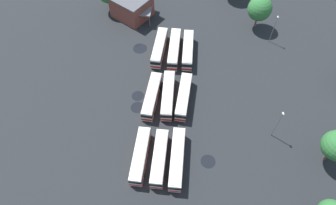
{
  "coord_description": "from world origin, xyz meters",
  "views": [
    {
      "loc": [
        -40.96,
        2.07,
        57.82
      ],
      "look_at": [
        -1.54,
        -0.03,
        1.48
      ],
      "focal_mm": 32.03,
      "sensor_mm": 36.0,
      "label": 1
    }
  ],
  "objects": [
    {
      "name": "bus_row1_slot0",
      "position": [
        -0.27,
        -3.73,
        1.8
      ],
      "size": [
        12.25,
        5.03,
        3.4
      ],
      "color": "silver",
      "rests_on": "ground_plane"
    },
    {
      "name": "maintenance_shelter",
      "position": [
        30.61,
        5.59,
        3.63
      ],
      "size": [
        8.98,
        6.87,
        3.85
      ],
      "color": "slate",
      "rests_on": "ground_plane"
    },
    {
      "name": "bus_row1_slot1",
      "position": [
        0.31,
        -0.12,
        1.8
      ],
      "size": [
        12.73,
        4.04,
        3.4
      ],
      "color": "silver",
      "rests_on": "ground_plane"
    },
    {
      "name": "bus_row0_slot1",
      "position": [
        -15.39,
        2.43,
        1.8
      ],
      "size": [
        12.03,
        4.34,
        3.4
      ],
      "color": "silver",
      "rests_on": "ground_plane"
    },
    {
      "name": "bus_row0_slot2",
      "position": [
        -14.64,
        6.28,
        1.8
      ],
      "size": [
        12.11,
        4.55,
        3.4
      ],
      "color": "silver",
      "rests_on": "ground_plane"
    },
    {
      "name": "bus_row2_slot0",
      "position": [
        14.72,
        -6.06,
        1.8
      ],
      "size": [
        12.34,
        4.15,
        3.4
      ],
      "color": "silver",
      "rests_on": "ground_plane"
    },
    {
      "name": "bus_row0_slot0",
      "position": [
        -15.72,
        -1.1,
        1.8
      ],
      "size": [
        13.08,
        4.38,
        3.4
      ],
      "color": "silver",
      "rests_on": "ground_plane"
    },
    {
      "name": "puddle_back_corner",
      "position": [
        -1.51,
        7.09,
        0.0
      ],
      "size": [
        3.21,
        3.21,
        0.01
      ],
      "primitive_type": "cylinder",
      "color": "black",
      "rests_on": "ground_plane"
    },
    {
      "name": "tree_west_edge",
      "position": [
        24.73,
        -26.26,
        6.21
      ],
      "size": [
        6.56,
        6.56,
        9.5
      ],
      "color": "brown",
      "rests_on": "ground_plane"
    },
    {
      "name": "bus_row2_slot2",
      "position": [
        15.97,
        1.28,
        1.8
      ],
      "size": [
        12.62,
        5.01,
        3.4
      ],
      "color": "silver",
      "rests_on": "ground_plane"
    },
    {
      "name": "ground_plane",
      "position": [
        0.0,
        0.0,
        0.0
      ],
      "size": [
        111.5,
        111.5,
        0.0
      ],
      "primitive_type": "plane",
      "color": "black"
    },
    {
      "name": "bus_row2_slot1",
      "position": [
        15.23,
        -2.55,
        1.8
      ],
      "size": [
        12.9,
        4.43,
        3.4
      ],
      "color": "silver",
      "rests_on": "ground_plane"
    },
    {
      "name": "depot_building",
      "position": [
        31.61,
        8.66,
        3.27
      ],
      "size": [
        13.67,
        13.78,
        6.49
      ],
      "color": "brown",
      "rests_on": "ground_plane"
    },
    {
      "name": "lamp_post_near_entrance",
      "position": [
        -10.34,
        -22.17,
        4.76
      ],
      "size": [
        0.56,
        0.28,
        8.69
      ],
      "color": "slate",
      "rests_on": "ground_plane"
    },
    {
      "name": "puddle_front_lane",
      "position": [
        17.7,
        6.52,
        0.0
      ],
      "size": [
        3.83,
        3.83,
        0.01
      ],
      "primitive_type": "cylinder",
      "color": "black",
      "rests_on": "ground_plane"
    },
    {
      "name": "puddle_between_rows",
      "position": [
        1.8,
        7.02,
        0.0
      ],
      "size": [
        2.99,
        2.99,
        0.01
      ],
      "primitive_type": "cylinder",
      "color": "black",
      "rests_on": "ground_plane"
    },
    {
      "name": "bus_row1_slot2",
      "position": [
        0.24,
        3.59,
        1.8
      ],
      "size": [
        12.4,
        5.16,
        3.4
      ],
      "color": "silver",
      "rests_on": "ground_plane"
    },
    {
      "name": "lamp_post_by_building",
      "position": [
        18.6,
        -28.93,
        4.62
      ],
      "size": [
        0.56,
        0.28,
        8.41
      ],
      "color": "slate",
      "rests_on": "ground_plane"
    },
    {
      "name": "puddle_centre_drain",
      "position": [
        -15.86,
        -7.59,
        0.0
      ],
      "size": [
        3.1,
        3.1,
        0.01
      ],
      "primitive_type": "cylinder",
      "color": "black",
      "rests_on": "ground_plane"
    }
  ]
}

